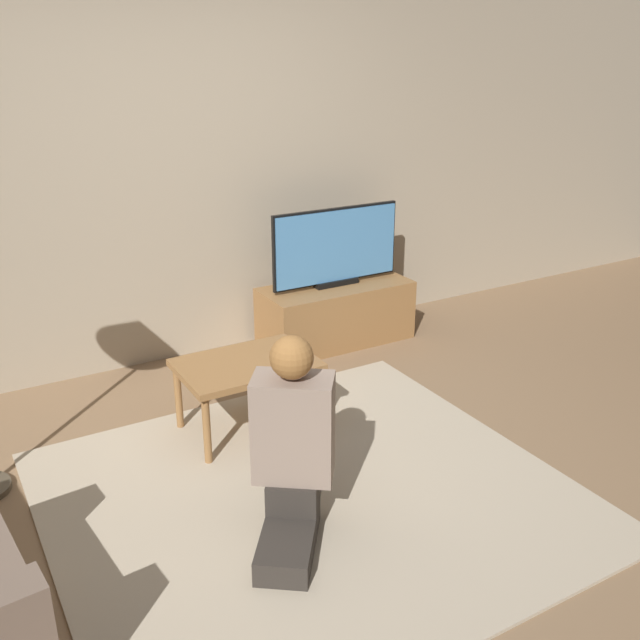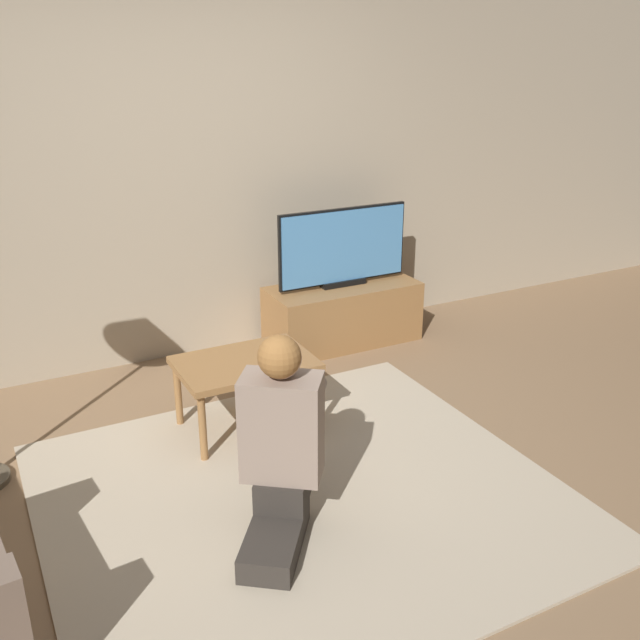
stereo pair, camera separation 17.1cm
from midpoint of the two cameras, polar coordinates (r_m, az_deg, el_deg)
name	(u,v)px [view 2 (the right image)]	position (r m, az deg, el deg)	size (l,w,h in m)	color
ground_plane	(302,497)	(3.50, 0.02, -13.96)	(10.00, 10.00, 0.00)	#896B4C
wall_back	(167,165)	(4.71, -11.14, 12.07)	(10.00, 0.06, 2.60)	tan
rug	(302,495)	(3.50, 0.02, -13.86)	(2.35, 2.18, 0.02)	#BCAD93
tv_stand	(343,314)	(5.10, 2.78, 0.49)	(1.08, 0.46, 0.43)	olive
tv	(343,247)	(4.95, 2.86, 5.85)	(0.97, 0.08, 0.55)	black
coffee_table	(245,369)	(3.89, -4.76, -3.94)	(0.73, 0.50, 0.42)	olive
person_kneeling	(281,440)	(3.06, -1.51, -9.60)	(0.69, 0.81, 0.91)	#332D28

